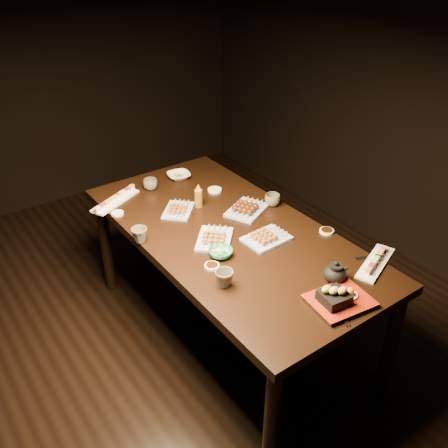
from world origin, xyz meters
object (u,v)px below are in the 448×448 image
(yakitori_plate_right, at_px, (267,235))
(edamame_bowl_green, at_px, (221,253))
(sushi_platter_far, at_px, (115,199))
(teapot, at_px, (335,272))
(sushi_platter_near, at_px, (376,261))
(dining_table, at_px, (229,286))
(teacup_far_right, at_px, (150,184))
(yakitori_plate_center, at_px, (214,236))
(teacup_near_left, at_px, (224,279))
(yakitori_plate_left, at_px, (178,208))
(teacup_far_left, at_px, (140,235))
(condiment_bottle, at_px, (199,195))
(teacup_mid_right, at_px, (272,200))
(tempura_tray, at_px, (341,294))
(edamame_bowl_cream, at_px, (179,176))

(yakitori_plate_right, bearing_deg, edamame_bowl_green, 173.64)
(sushi_platter_far, bearing_deg, teapot, 85.77)
(yakitori_plate_right, bearing_deg, sushi_platter_near, -60.46)
(dining_table, xyz_separation_m, teacup_far_right, (-0.11, 0.68, 0.41))
(yakitori_plate_center, height_order, teapot, teapot)
(teapot, bearing_deg, yakitori_plate_center, 122.44)
(sushi_platter_near, height_order, teapot, teapot)
(yakitori_plate_center, height_order, yakitori_plate_right, same)
(yakitori_plate_center, xyz_separation_m, teacup_near_left, (-0.18, -0.33, 0.01))
(yakitori_plate_left, bearing_deg, teacup_far_left, 159.67)
(teapot, bearing_deg, dining_table, 111.77)
(yakitori_plate_center, height_order, edamame_bowl_green, yakitori_plate_center)
(dining_table, distance_m, sushi_platter_far, 0.85)
(yakitori_plate_left, bearing_deg, teapot, -120.34)
(sushi_platter_near, xyz_separation_m, edamame_bowl_green, (-0.57, 0.50, -0.00))
(teacup_near_left, distance_m, teacup_far_right, 1.06)
(yakitori_plate_left, xyz_separation_m, condiment_bottle, (0.13, -0.02, 0.05))
(sushi_platter_far, bearing_deg, teacup_near_left, 68.26)
(teacup_mid_right, bearing_deg, condiment_bottle, 145.84)
(yakitori_plate_left, distance_m, edamame_bowl_green, 0.51)
(teacup_far_right, bearing_deg, condiment_bottle, -70.39)
(sushi_platter_near, xyz_separation_m, teacup_far_right, (-0.51, 1.33, 0.01))
(tempura_tray, distance_m, teacup_near_left, 0.52)
(yakitori_plate_right, distance_m, tempura_tray, 0.58)
(dining_table, distance_m, edamame_bowl_cream, 0.82)
(yakitori_plate_left, height_order, edamame_bowl_cream, yakitori_plate_left)
(yakitori_plate_right, bearing_deg, teacup_far_left, 143.22)
(tempura_tray, bearing_deg, yakitori_plate_right, 91.47)
(sushi_platter_near, distance_m, teacup_far_right, 1.43)
(sushi_platter_far, bearing_deg, dining_table, 93.26)
(yakitori_plate_right, distance_m, teacup_far_right, 0.89)
(yakitori_plate_center, relative_size, teacup_near_left, 2.74)
(teacup_far_right, bearing_deg, teacup_mid_right, -50.97)
(condiment_bottle, bearing_deg, teacup_mid_right, -34.16)
(teacup_near_left, xyz_separation_m, teacup_far_left, (-0.14, 0.55, -0.00))
(sushi_platter_far, height_order, yakitori_plate_left, yakitori_plate_left)
(sushi_platter_near, bearing_deg, edamame_bowl_green, 118.06)
(sushi_platter_far, height_order, edamame_bowl_green, sushi_platter_far)
(sushi_platter_far, height_order, teacup_near_left, teacup_near_left)
(sushi_platter_far, distance_m, condiment_bottle, 0.50)
(dining_table, relative_size, tempura_tray, 6.76)
(teapot, bearing_deg, teacup_far_right, 110.17)
(condiment_bottle, bearing_deg, sushi_platter_far, 138.15)
(teacup_far_left, xyz_separation_m, condiment_bottle, (0.45, 0.13, 0.03))
(sushi_platter_far, height_order, yakitori_plate_center, yakitori_plate_center)
(teacup_mid_right, distance_m, condiment_bottle, 0.43)
(yakitori_plate_right, distance_m, teacup_mid_right, 0.37)
(edamame_bowl_cream, xyz_separation_m, teacup_mid_right, (0.26, -0.63, 0.02))
(yakitori_plate_center, xyz_separation_m, yakitori_plate_right, (0.23, -0.15, -0.00))
(teacup_near_left, bearing_deg, sushi_platter_far, 93.54)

